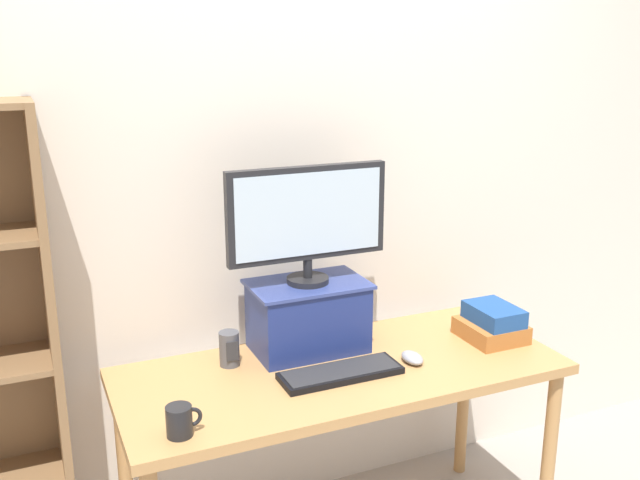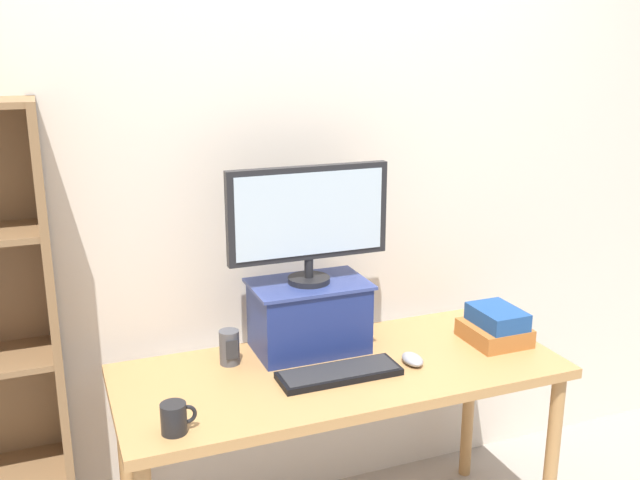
{
  "view_description": "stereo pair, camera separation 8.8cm",
  "coord_description": "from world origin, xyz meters",
  "px_view_note": "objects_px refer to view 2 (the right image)",
  "views": [
    {
      "loc": [
        -0.97,
        -2.03,
        1.85
      ],
      "look_at": [
        -0.05,
        0.07,
        1.2
      ],
      "focal_mm": 40.0,
      "sensor_mm": 36.0,
      "label": 1
    },
    {
      "loc": [
        -0.89,
        -2.07,
        1.85
      ],
      "look_at": [
        -0.05,
        0.07,
        1.2
      ],
      "focal_mm": 40.0,
      "sensor_mm": 36.0,
      "label": 2
    }
  ],
  "objects_px": {
    "desk": "(340,389)",
    "desk_speaker": "(229,347)",
    "riser_box": "(309,314)",
    "book_stack": "(495,326)",
    "coffee_mug": "(175,418)",
    "computer_mouse": "(412,359)",
    "computer_monitor": "(309,217)",
    "keyboard": "(339,373)"
  },
  "relations": [
    {
      "from": "desk",
      "to": "desk_speaker",
      "type": "relative_size",
      "value": 12.54
    },
    {
      "from": "riser_box",
      "to": "book_stack",
      "type": "height_order",
      "value": "riser_box"
    },
    {
      "from": "desk",
      "to": "book_stack",
      "type": "xyz_separation_m",
      "value": [
        0.62,
        -0.01,
        0.14
      ]
    },
    {
      "from": "riser_box",
      "to": "desk_speaker",
      "type": "height_order",
      "value": "riser_box"
    },
    {
      "from": "desk",
      "to": "book_stack",
      "type": "height_order",
      "value": "book_stack"
    },
    {
      "from": "desk",
      "to": "coffee_mug",
      "type": "height_order",
      "value": "coffee_mug"
    },
    {
      "from": "desk",
      "to": "computer_mouse",
      "type": "distance_m",
      "value": 0.27
    },
    {
      "from": "desk",
      "to": "computer_mouse",
      "type": "xyz_separation_m",
      "value": [
        0.24,
        -0.07,
        0.1
      ]
    },
    {
      "from": "computer_monitor",
      "to": "riser_box",
      "type": "bearing_deg",
      "value": 90.0
    },
    {
      "from": "computer_mouse",
      "to": "desk_speaker",
      "type": "bearing_deg",
      "value": 158.16
    },
    {
      "from": "computer_mouse",
      "to": "keyboard",
      "type": "bearing_deg",
      "value": 179.12
    },
    {
      "from": "riser_box",
      "to": "computer_mouse",
      "type": "distance_m",
      "value": 0.4
    },
    {
      "from": "riser_box",
      "to": "computer_mouse",
      "type": "xyz_separation_m",
      "value": [
        0.29,
        -0.25,
        -0.12
      ]
    },
    {
      "from": "keyboard",
      "to": "book_stack",
      "type": "distance_m",
      "value": 0.66
    },
    {
      "from": "computer_monitor",
      "to": "desk_speaker",
      "type": "height_order",
      "value": "computer_monitor"
    },
    {
      "from": "computer_mouse",
      "to": "desk_speaker",
      "type": "distance_m",
      "value": 0.64
    },
    {
      "from": "book_stack",
      "to": "coffee_mug",
      "type": "bearing_deg",
      "value": -170.39
    },
    {
      "from": "keyboard",
      "to": "desk_speaker",
      "type": "distance_m",
      "value": 0.39
    },
    {
      "from": "computer_monitor",
      "to": "computer_mouse",
      "type": "height_order",
      "value": "computer_monitor"
    },
    {
      "from": "desk",
      "to": "coffee_mug",
      "type": "relative_size",
      "value": 14.6
    },
    {
      "from": "desk",
      "to": "keyboard",
      "type": "relative_size",
      "value": 3.7
    },
    {
      "from": "computer_mouse",
      "to": "desk_speaker",
      "type": "relative_size",
      "value": 0.85
    },
    {
      "from": "riser_box",
      "to": "keyboard",
      "type": "bearing_deg",
      "value": -86.67
    },
    {
      "from": "keyboard",
      "to": "book_stack",
      "type": "relative_size",
      "value": 1.85
    },
    {
      "from": "riser_box",
      "to": "computer_monitor",
      "type": "bearing_deg",
      "value": -90.0
    },
    {
      "from": "computer_mouse",
      "to": "coffee_mug",
      "type": "bearing_deg",
      "value": -170.11
    },
    {
      "from": "computer_monitor",
      "to": "book_stack",
      "type": "height_order",
      "value": "computer_monitor"
    },
    {
      "from": "riser_box",
      "to": "computer_mouse",
      "type": "relative_size",
      "value": 4.02
    },
    {
      "from": "desk",
      "to": "book_stack",
      "type": "bearing_deg",
      "value": -1.0
    },
    {
      "from": "riser_box",
      "to": "coffee_mug",
      "type": "distance_m",
      "value": 0.7
    },
    {
      "from": "computer_mouse",
      "to": "coffee_mug",
      "type": "xyz_separation_m",
      "value": [
        -0.85,
        -0.15,
        0.03
      ]
    },
    {
      "from": "desk_speaker",
      "to": "book_stack",
      "type": "bearing_deg",
      "value": -10.28
    },
    {
      "from": "riser_box",
      "to": "keyboard",
      "type": "height_order",
      "value": "riser_box"
    },
    {
      "from": "desk",
      "to": "coffee_mug",
      "type": "distance_m",
      "value": 0.66
    },
    {
      "from": "riser_box",
      "to": "keyboard",
      "type": "distance_m",
      "value": 0.28
    },
    {
      "from": "computer_mouse",
      "to": "book_stack",
      "type": "xyz_separation_m",
      "value": [
        0.38,
        0.06,
        0.04
      ]
    },
    {
      "from": "riser_box",
      "to": "desk_speaker",
      "type": "bearing_deg",
      "value": -177.04
    },
    {
      "from": "computer_monitor",
      "to": "keyboard",
      "type": "distance_m",
      "value": 0.54
    },
    {
      "from": "book_stack",
      "to": "desk_speaker",
      "type": "distance_m",
      "value": 0.99
    },
    {
      "from": "desk",
      "to": "computer_monitor",
      "type": "xyz_separation_m",
      "value": [
        -0.05,
        0.18,
        0.58
      ]
    },
    {
      "from": "riser_box",
      "to": "computer_mouse",
      "type": "bearing_deg",
      "value": -41.08
    },
    {
      "from": "book_stack",
      "to": "desk_speaker",
      "type": "xyz_separation_m",
      "value": [
        -0.97,
        0.18,
        0.0
      ]
    }
  ]
}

